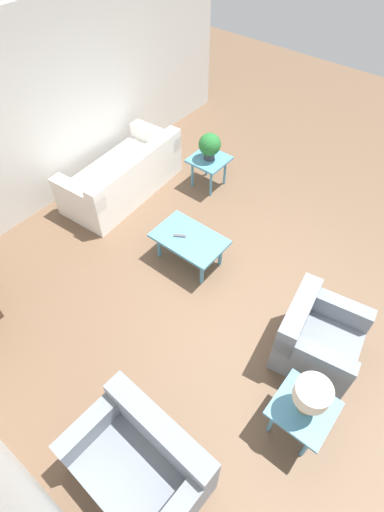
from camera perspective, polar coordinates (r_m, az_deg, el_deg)
The scene contains 11 objects.
ground_plane at distance 5.28m, azimuth 4.47°, elevation -3.46°, with size 14.00×14.00×0.00m, color brown.
wall_right at distance 6.18m, azimuth -19.74°, elevation 19.03°, with size 0.12×7.20×2.70m.
sofa at distance 6.43m, azimuth -9.70°, elevation 11.12°, with size 1.04×2.02×0.77m.
armchair at distance 4.63m, azimuth 17.24°, elevation -11.16°, with size 0.94×0.96×0.79m.
loveseat at distance 4.01m, azimuth -7.21°, elevation -27.35°, with size 1.21×0.87×0.79m.
coffee_table at distance 5.21m, azimuth -0.39°, elevation 2.22°, with size 0.94×0.60×0.43m.
side_table_plant at distance 6.40m, azimuth 2.45°, elevation 13.21°, with size 0.55×0.55×0.51m.
side_table_lamp at distance 4.11m, azimuth 15.51°, elevation -20.52°, with size 0.55×0.55×0.51m.
potted_plant at distance 6.22m, azimuth 2.55°, elevation 15.53°, with size 0.34×0.34×0.42m.
table_lamp at distance 3.77m, azimuth 16.72°, elevation -18.48°, with size 0.33×0.33×0.42m.
remote_control at distance 5.18m, azimuth -1.78°, elevation 2.92°, with size 0.16×0.12×0.02m.
Camera 1 is at (-1.69, 2.76, 4.18)m, focal length 28.00 mm.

